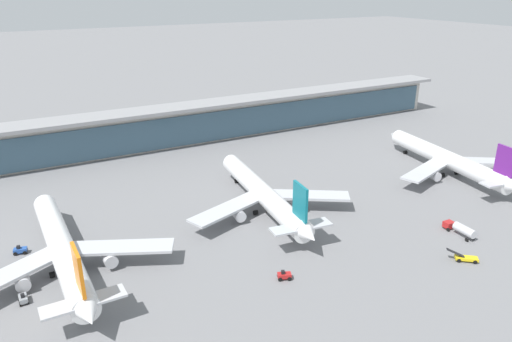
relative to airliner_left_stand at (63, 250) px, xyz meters
The scene contains 10 objects.
ground_plane 55.37m from the airliner_left_stand, ahead, with size 1200.00×1200.00×0.00m, color slate.
airliner_left_stand is the anchor object (origin of this frame).
airliner_centre_stand 51.65m from the airliner_left_stand, ahead, with size 44.97×58.84×15.67m.
airliner_right_stand 116.17m from the airliner_left_stand, ahead, with size 44.87×58.80×15.67m.
service_truck_near_nose_blue 14.98m from the airliner_left_stand, 122.87° to the left, with size 3.17×2.32×2.05m.
service_truck_under_wing_red 46.81m from the airliner_left_stand, 33.07° to the right, with size 3.30×2.67×2.05m.
service_truck_mid_apron_yellow 86.98m from the airliner_left_stand, 26.52° to the right, with size 6.11×5.37×2.70m.
service_truck_by_tail_red 91.71m from the airliner_left_stand, 19.21° to the right, with size 2.77×8.68×2.95m.
service_truck_on_taxiway_grey 12.57m from the airliner_left_stand, 138.48° to the right, with size 1.82×2.93×2.05m.
terminal_building 89.21m from the airliner_left_stand, 51.95° to the left, with size 239.94×12.80×15.20m.
Camera 1 is at (-62.40, -102.19, 57.31)m, focal length 34.10 mm.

